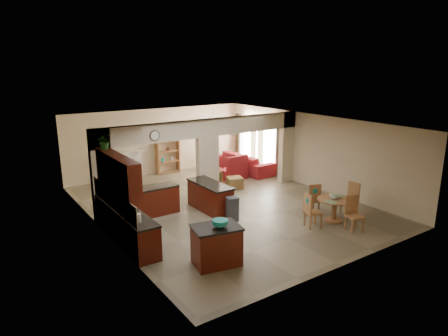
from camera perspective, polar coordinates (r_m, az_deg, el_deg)
floor at (r=13.45m, az=-0.06°, el=-5.37°), size 10.00×10.00×0.00m
ceiling at (r=12.76m, az=-0.07°, el=6.53°), size 10.00×10.00×0.00m
wall_back at (r=17.31m, az=-9.41°, el=3.78°), size 8.00×0.00×8.00m
wall_front at (r=9.50m, az=17.19°, el=-5.74°), size 8.00×0.00×8.00m
wall_left at (r=11.37m, az=-17.02°, el=-2.38°), size 0.00×10.00×10.00m
wall_right at (r=15.58m, az=12.22°, el=2.44°), size 0.00×10.00×10.00m
partition_left_pier at (r=12.37m, az=-17.10°, el=-1.02°), size 0.60×0.25×2.80m
partition_center_pier at (r=13.92m, az=-2.37°, el=0.06°), size 0.80×0.25×2.20m
partition_right_pier at (r=16.06m, az=8.91°, el=2.96°), size 0.60×0.25×2.80m
partition_header at (r=13.64m, az=-2.44°, el=5.76°), size 8.00×0.25×0.60m
kitchen_counter at (r=11.66m, az=-12.83°, el=-6.52°), size 2.52×3.29×1.48m
upper_cabinets at (r=10.55m, az=-14.98°, el=-0.60°), size 0.35×2.40×0.90m
peninsula at (r=12.90m, az=-2.00°, el=-4.11°), size 0.70×1.85×0.91m
wall_clock at (r=12.59m, az=-9.85°, el=4.58°), size 0.34×0.03×0.34m
rug at (r=15.74m, az=-0.74°, el=-2.35°), size 1.60×1.30×0.01m
fireplace at (r=16.73m, az=-14.02°, el=0.41°), size 1.60×0.35×1.20m
shelving_unit at (r=17.39m, az=-8.05°, el=2.21°), size 1.00×0.32×1.80m
window_a at (r=17.22m, az=6.60°, el=3.15°), size 0.02×0.90×1.90m
window_b at (r=18.52m, az=3.17°, el=4.03°), size 0.02×0.90×1.90m
glazed_door at (r=17.89m, az=4.82°, el=3.14°), size 0.02×0.70×2.10m
drape_a_left at (r=16.76m, az=7.83°, el=2.79°), size 0.10×0.28×2.30m
drape_a_right at (r=17.65m, az=5.23°, el=3.47°), size 0.10×0.28×2.30m
drape_b_left at (r=18.03m, az=4.23°, el=3.73°), size 0.10×0.28×2.30m
drape_b_right at (r=18.97m, az=1.98°, el=4.30°), size 0.10×0.28×2.30m
ceiling_fan at (r=16.10m, az=-1.65°, el=7.35°), size 1.00×1.00×0.10m
kitchen_island at (r=9.53m, az=-1.08°, el=-10.97°), size 1.24×0.99×0.96m
teal_bowl at (r=9.28m, az=-0.58°, el=-7.91°), size 0.37×0.37×0.17m
trash_can at (r=12.08m, az=1.20°, el=-6.02°), size 0.38×0.34×0.68m
dining_table at (r=12.44m, az=15.49°, el=-5.26°), size 1.04×1.04×0.71m
fruit_bowl at (r=12.34m, az=15.46°, el=-3.93°), size 0.28×0.28×0.15m
sofa at (r=17.57m, az=3.22°, el=0.80°), size 2.82×1.20×0.81m
chaise at (r=16.49m, az=1.22°, el=-0.83°), size 1.08×0.91×0.41m
armchair at (r=15.41m, az=-1.96°, el=-1.52°), size 0.85×0.86×0.63m
ottoman at (r=15.29m, az=1.54°, el=-2.09°), size 0.71×0.71×0.41m
plant at (r=11.20m, az=-16.69°, el=3.68°), size 0.43×0.38×0.44m
chair_north at (r=12.78m, az=12.57°, el=-4.19°), size 0.53×0.53×1.02m
chair_east at (r=13.16m, az=17.73°, el=-3.99°), size 0.44×0.44×1.02m
chair_south at (r=11.91m, az=17.99°, el=-5.98°), size 0.53×0.53×1.02m
chair_west at (r=11.80m, az=12.28°, el=-5.77°), size 0.52×0.52×1.02m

